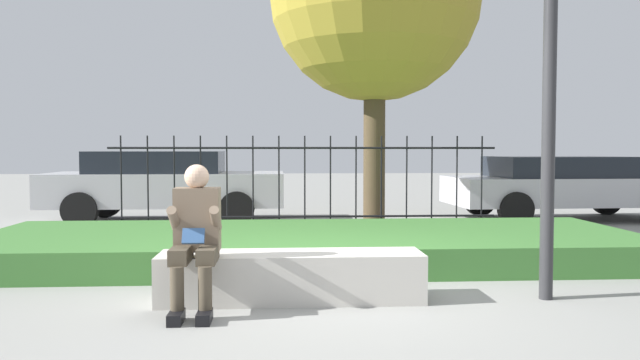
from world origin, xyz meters
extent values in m
plane|color=gray|center=(0.00, 0.00, 0.00)|extent=(60.00, 60.00, 0.00)
cube|color=beige|center=(-0.28, 0.00, 0.22)|extent=(2.36, 0.55, 0.44)
cube|color=#9B978F|center=(-0.28, 0.00, 0.04)|extent=(2.27, 0.51, 0.08)
cube|color=black|center=(-1.20, -0.67, 0.04)|extent=(0.11, 0.26, 0.09)
cylinder|color=#4C4233|center=(-1.20, -0.61, 0.26)|extent=(0.11, 0.11, 0.35)
cube|color=#4C4233|center=(-1.20, -0.40, 0.50)|extent=(0.15, 0.42, 0.13)
cube|color=black|center=(-0.98, -0.67, 0.04)|extent=(0.11, 0.26, 0.09)
cylinder|color=#4C4233|center=(-0.98, -0.61, 0.26)|extent=(0.11, 0.11, 0.35)
cube|color=#4C4233|center=(-0.98, -0.40, 0.50)|extent=(0.15, 0.42, 0.13)
cube|color=#7A6651|center=(-1.09, -0.19, 0.77)|extent=(0.38, 0.24, 0.54)
sphere|color=#DBB293|center=(-1.09, -0.21, 1.13)|extent=(0.21, 0.21, 0.21)
cylinder|color=#7A6651|center=(-1.26, -0.35, 0.79)|extent=(0.08, 0.29, 0.24)
cylinder|color=#7A6651|center=(-0.92, -0.35, 0.79)|extent=(0.08, 0.29, 0.24)
cube|color=#335689|center=(-1.09, -0.45, 0.66)|extent=(0.18, 0.09, 0.13)
cube|color=#3D7533|center=(0.00, 2.13, 0.17)|extent=(8.01, 2.86, 0.34)
cylinder|color=black|center=(0.00, 4.11, 0.31)|extent=(6.01, 0.03, 0.03)
cylinder|color=black|center=(0.00, 4.11, 1.39)|extent=(6.01, 0.03, 0.03)
cylinder|color=black|center=(-2.80, 4.11, 0.79)|extent=(0.02, 0.02, 1.57)
cylinder|color=black|center=(-2.40, 4.11, 0.79)|extent=(0.02, 0.02, 1.57)
cylinder|color=black|center=(-2.00, 4.11, 0.79)|extent=(0.02, 0.02, 1.57)
cylinder|color=black|center=(-1.60, 4.11, 0.79)|extent=(0.02, 0.02, 1.57)
cylinder|color=black|center=(-1.20, 4.11, 0.79)|extent=(0.02, 0.02, 1.57)
cylinder|color=black|center=(-0.80, 4.11, 0.79)|extent=(0.02, 0.02, 1.57)
cylinder|color=black|center=(-0.40, 4.11, 0.79)|extent=(0.02, 0.02, 1.57)
cylinder|color=black|center=(0.00, 4.11, 0.79)|extent=(0.02, 0.02, 1.57)
cylinder|color=black|center=(0.40, 4.11, 0.79)|extent=(0.02, 0.02, 1.57)
cylinder|color=black|center=(0.80, 4.11, 0.79)|extent=(0.02, 0.02, 1.57)
cylinder|color=black|center=(1.20, 4.11, 0.79)|extent=(0.02, 0.02, 1.57)
cylinder|color=black|center=(1.60, 4.11, 0.79)|extent=(0.02, 0.02, 1.57)
cylinder|color=black|center=(2.00, 4.11, 0.79)|extent=(0.02, 0.02, 1.57)
cylinder|color=black|center=(2.40, 4.11, 0.79)|extent=(0.02, 0.02, 1.57)
cylinder|color=black|center=(2.80, 4.11, 0.79)|extent=(0.02, 0.02, 1.57)
cube|color=#B7B7BC|center=(5.12, 6.13, 0.57)|extent=(4.50, 2.00, 0.53)
cube|color=black|center=(4.94, 6.13, 1.03)|extent=(2.50, 1.71, 0.39)
cylinder|color=black|center=(6.46, 7.09, 0.31)|extent=(0.62, 0.22, 0.62)
cylinder|color=black|center=(3.78, 5.18, 0.31)|extent=(0.62, 0.22, 0.62)
cylinder|color=black|center=(3.71, 6.99, 0.31)|extent=(0.62, 0.22, 0.62)
cube|color=#B7B7BC|center=(-2.52, 6.34, 0.62)|extent=(4.40, 1.74, 0.61)
cube|color=black|center=(-2.69, 6.34, 1.13)|extent=(2.42, 1.52, 0.40)
cylinder|color=black|center=(-1.15, 5.52, 0.31)|extent=(0.62, 0.21, 0.62)
cylinder|color=black|center=(-1.17, 7.19, 0.31)|extent=(0.62, 0.21, 0.62)
cylinder|color=black|center=(-3.87, 5.49, 0.31)|extent=(0.62, 0.21, 0.62)
cylinder|color=black|center=(-3.88, 7.17, 0.31)|extent=(0.62, 0.21, 0.62)
cylinder|color=#2D2D30|center=(2.03, -0.08, 1.89)|extent=(0.12, 0.12, 3.77)
cylinder|color=#4C3D28|center=(1.17, 4.66, 1.46)|extent=(0.36, 0.36, 2.92)
camera|label=1|loc=(-0.38, -5.56, 1.36)|focal=35.00mm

